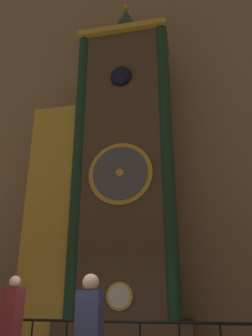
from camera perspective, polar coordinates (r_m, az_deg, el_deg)
The scene contains 4 objects.
cathedral_back_wall at distance 11.57m, azimuth 0.91°, elevation 7.80°, with size 24.00×0.32×14.19m.
clock_tower at distance 9.43m, azimuth -2.71°, elevation -1.88°, with size 4.39×1.79×11.13m.
visitor_near at distance 6.30m, azimuth -19.50°, elevation -23.91°, with size 0.39×0.30×1.82m.
visitor_far at distance 4.89m, azimuth -6.45°, elevation -26.09°, with size 0.36×0.26×1.80m.
Camera 1 is at (1.82, -4.60, 1.56)m, focal length 35.00 mm.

